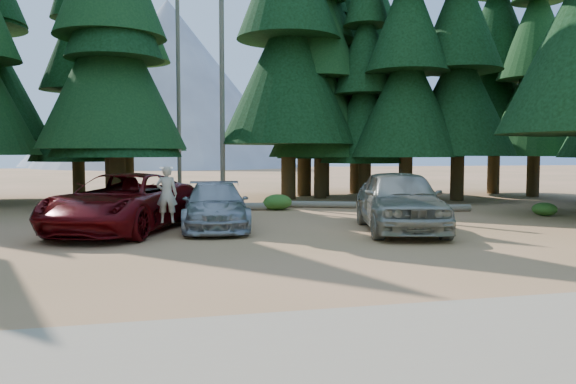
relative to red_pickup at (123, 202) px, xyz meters
name	(u,v)px	position (x,y,z in m)	size (l,w,h in m)	color
ground	(262,255)	(3.35, -4.76, -0.88)	(160.00, 160.00, 0.00)	olive
gravel_strip	(361,349)	(3.35, -11.26, -0.87)	(26.00, 3.50, 0.01)	tan
forest_belt_north	(206,201)	(3.35, 10.24, -0.88)	(36.00, 7.00, 22.00)	black
snag_front	(222,77)	(4.15, 9.74, 5.12)	(0.24, 0.24, 12.00)	gray
snag_back	(179,100)	(2.15, 11.24, 4.12)	(0.20, 0.20, 10.00)	gray
mountain_peak	(153,93)	(0.77, 83.48, 11.83)	(48.00, 50.00, 28.00)	gray
red_pickup	(123,202)	(0.00, 0.00, 0.00)	(2.91, 6.32, 1.76)	#5C070B
silver_minivan_center	(215,206)	(2.78, 0.05, -0.16)	(2.00, 4.92, 1.43)	#A1A3A9
silver_minivan_right	(400,200)	(8.16, -1.80, 0.06)	(2.22, 5.52, 1.88)	#A5A293
frisbee_player	(167,194)	(1.27, -1.49, 0.34)	(0.63, 0.45, 1.60)	beige
log_left	(213,207)	(3.27, 5.60, -0.72)	(0.31, 0.31, 4.41)	gray
log_mid	(315,204)	(7.69, 5.74, -0.73)	(0.29, 0.29, 3.49)	gray
log_right	(417,208)	(11.18, 3.16, -0.74)	(0.28, 0.28, 4.44)	gray
shrub_far_left	(120,208)	(-0.36, 4.79, -0.60)	(1.00, 1.00, 0.55)	#2A631D
shrub_left	(149,209)	(0.71, 4.35, -0.64)	(0.86, 0.86, 0.47)	#2A631D
shrub_center_left	(204,208)	(2.67, 3.19, -0.53)	(1.25, 1.25, 0.69)	#2A631D
shrub_center_right	(274,203)	(5.76, 5.24, -0.61)	(0.97, 0.97, 0.53)	#2A631D
shrub_right	(278,202)	(5.91, 5.24, -0.55)	(1.18, 1.18, 0.65)	#2A631D
shrub_far_right	(398,200)	(11.31, 5.24, -0.58)	(1.10, 1.10, 0.60)	#2A631D
shrub_edge_east	(545,209)	(15.23, 0.74, -0.63)	(0.91, 0.91, 0.50)	#2A631D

